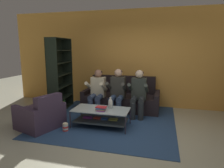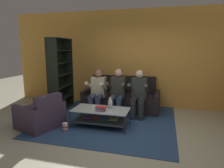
{
  "view_description": "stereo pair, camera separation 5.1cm",
  "coord_description": "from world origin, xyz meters",
  "px_view_note": "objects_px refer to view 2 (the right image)",
  "views": [
    {
      "loc": [
        0.71,
        -3.64,
        1.78
      ],
      "look_at": [
        -0.5,
        1.02,
        0.9
      ],
      "focal_mm": 32.0,
      "sensor_mm": 36.0,
      "label": 1
    },
    {
      "loc": [
        0.76,
        -3.63,
        1.78
      ],
      "look_at": [
        -0.5,
        1.02,
        0.9
      ],
      "focal_mm": 32.0,
      "sensor_mm": 36.0,
      "label": 2
    }
  ],
  "objects_px": {
    "coffee_table": "(101,115)",
    "vase": "(110,103)",
    "book_stack": "(101,109)",
    "bookshelf": "(59,79)",
    "popcorn_tub": "(65,127)",
    "person_seated_left": "(97,90)",
    "person_seated_middle": "(117,90)",
    "armchair": "(41,116)",
    "person_seated_right": "(139,92)",
    "couch": "(122,99)"
  },
  "relations": [
    {
      "from": "person_seated_middle",
      "to": "bookshelf",
      "type": "xyz_separation_m",
      "value": [
        -1.74,
        0.05,
        0.23
      ]
    },
    {
      "from": "person_seated_left",
      "to": "coffee_table",
      "type": "bearing_deg",
      "value": -66.31
    },
    {
      "from": "person_seated_right",
      "to": "coffee_table",
      "type": "xyz_separation_m",
      "value": [
        -0.74,
        -0.89,
        -0.39
      ]
    },
    {
      "from": "vase",
      "to": "popcorn_tub",
      "type": "relative_size",
      "value": 1.36
    },
    {
      "from": "book_stack",
      "to": "armchair",
      "type": "relative_size",
      "value": 0.22
    },
    {
      "from": "coffee_table",
      "to": "popcorn_tub",
      "type": "height_order",
      "value": "coffee_table"
    },
    {
      "from": "couch",
      "to": "person_seated_left",
      "type": "height_order",
      "value": "person_seated_left"
    },
    {
      "from": "person_seated_right",
      "to": "armchair",
      "type": "xyz_separation_m",
      "value": [
        -2.02,
        -1.3,
        -0.38
      ]
    },
    {
      "from": "person_seated_left",
      "to": "bookshelf",
      "type": "distance_m",
      "value": 1.21
    },
    {
      "from": "coffee_table",
      "to": "armchair",
      "type": "bearing_deg",
      "value": -162.06
    },
    {
      "from": "bookshelf",
      "to": "coffee_table",
      "type": "bearing_deg",
      "value": -30.84
    },
    {
      "from": "couch",
      "to": "person_seated_middle",
      "type": "xyz_separation_m",
      "value": [
        -0.0,
        -0.53,
        0.36
      ]
    },
    {
      "from": "popcorn_tub",
      "to": "book_stack",
      "type": "bearing_deg",
      "value": 25.47
    },
    {
      "from": "armchair",
      "to": "coffee_table",
      "type": "bearing_deg",
      "value": 17.94
    },
    {
      "from": "vase",
      "to": "bookshelf",
      "type": "bearing_deg",
      "value": 154.9
    },
    {
      "from": "book_stack",
      "to": "bookshelf",
      "type": "bearing_deg",
      "value": 146.76
    },
    {
      "from": "person_seated_left",
      "to": "person_seated_middle",
      "type": "height_order",
      "value": "person_seated_middle"
    },
    {
      "from": "book_stack",
      "to": "person_seated_middle",
      "type": "bearing_deg",
      "value": 82.58
    },
    {
      "from": "coffee_table",
      "to": "armchair",
      "type": "xyz_separation_m",
      "value": [
        -1.28,
        -0.42,
        0.0
      ]
    },
    {
      "from": "bookshelf",
      "to": "person_seated_middle",
      "type": "bearing_deg",
      "value": -1.64
    },
    {
      "from": "person_seated_right",
      "to": "popcorn_tub",
      "type": "relative_size",
      "value": 6.43
    },
    {
      "from": "person_seated_right",
      "to": "book_stack",
      "type": "distance_m",
      "value": 1.24
    },
    {
      "from": "couch",
      "to": "armchair",
      "type": "distance_m",
      "value": 2.34
    },
    {
      "from": "person_seated_right",
      "to": "coffee_table",
      "type": "distance_m",
      "value": 1.22
    },
    {
      "from": "person_seated_middle",
      "to": "person_seated_right",
      "type": "relative_size",
      "value": 1.01
    },
    {
      "from": "person_seated_left",
      "to": "vase",
      "type": "xyz_separation_m",
      "value": [
        0.58,
        -0.77,
        -0.12
      ]
    },
    {
      "from": "vase",
      "to": "bookshelf",
      "type": "distance_m",
      "value": 1.98
    },
    {
      "from": "book_stack",
      "to": "armchair",
      "type": "bearing_deg",
      "value": -167.43
    },
    {
      "from": "person_seated_middle",
      "to": "vase",
      "type": "distance_m",
      "value": 0.79
    },
    {
      "from": "book_stack",
      "to": "bookshelf",
      "type": "height_order",
      "value": "bookshelf"
    },
    {
      "from": "armchair",
      "to": "person_seated_right",
      "type": "bearing_deg",
      "value": 32.79
    },
    {
      "from": "person_seated_right",
      "to": "vase",
      "type": "relative_size",
      "value": 4.73
    },
    {
      "from": "vase",
      "to": "popcorn_tub",
      "type": "distance_m",
      "value": 1.12
    },
    {
      "from": "coffee_table",
      "to": "vase",
      "type": "relative_size",
      "value": 4.97
    },
    {
      "from": "bookshelf",
      "to": "armchair",
      "type": "bearing_deg",
      "value": -78.15
    },
    {
      "from": "popcorn_tub",
      "to": "person_seated_middle",
      "type": "bearing_deg",
      "value": 58.0
    },
    {
      "from": "couch",
      "to": "book_stack",
      "type": "height_order",
      "value": "couch"
    },
    {
      "from": "book_stack",
      "to": "popcorn_tub",
      "type": "relative_size",
      "value": 1.26
    },
    {
      "from": "person_seated_middle",
      "to": "armchair",
      "type": "bearing_deg",
      "value": -138.24
    },
    {
      "from": "coffee_table",
      "to": "bookshelf",
      "type": "distance_m",
      "value": 1.93
    },
    {
      "from": "person_seated_right",
      "to": "popcorn_tub",
      "type": "height_order",
      "value": "person_seated_right"
    },
    {
      "from": "person_seated_middle",
      "to": "person_seated_right",
      "type": "xyz_separation_m",
      "value": [
        0.56,
        -0.0,
        -0.0
      ]
    },
    {
      "from": "person_seated_left",
      "to": "popcorn_tub",
      "type": "distance_m",
      "value": 1.48
    },
    {
      "from": "couch",
      "to": "book_stack",
      "type": "bearing_deg",
      "value": -94.88
    },
    {
      "from": "coffee_table",
      "to": "book_stack",
      "type": "distance_m",
      "value": 0.23
    },
    {
      "from": "person_seated_middle",
      "to": "book_stack",
      "type": "bearing_deg",
      "value": -97.42
    },
    {
      "from": "coffee_table",
      "to": "popcorn_tub",
      "type": "distance_m",
      "value": 0.83
    },
    {
      "from": "popcorn_tub",
      "to": "armchair",
      "type": "bearing_deg",
      "value": 176.17
    },
    {
      "from": "person_seated_left",
      "to": "person_seated_middle",
      "type": "bearing_deg",
      "value": 0.26
    },
    {
      "from": "book_stack",
      "to": "popcorn_tub",
      "type": "distance_m",
      "value": 0.87
    }
  ]
}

